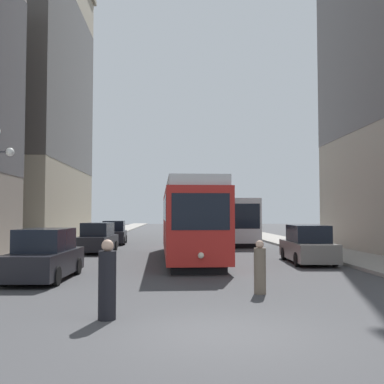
# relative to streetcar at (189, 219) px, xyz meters

# --- Properties ---
(ground_plane) EXTENTS (200.00, 200.00, 0.00)m
(ground_plane) POSITION_rel_streetcar_xyz_m (0.07, -14.82, -2.10)
(ground_plane) COLOR #424244
(sidewalk_left) EXTENTS (3.30, 120.00, 0.15)m
(sidewalk_left) POSITION_rel_streetcar_xyz_m (-8.43, 25.18, -2.03)
(sidewalk_left) COLOR gray
(sidewalk_left) RESTS_ON ground
(sidewalk_right) EXTENTS (3.30, 120.00, 0.15)m
(sidewalk_right) POSITION_rel_streetcar_xyz_m (8.57, 25.18, -2.03)
(sidewalk_right) COLOR gray
(sidewalk_right) RESTS_ON ground
(streetcar) EXTENTS (2.98, 13.80, 3.89)m
(streetcar) POSITION_rel_streetcar_xyz_m (0.00, 0.00, 0.00)
(streetcar) COLOR black
(streetcar) RESTS_ON ground
(transit_bus) EXTENTS (2.60, 12.08, 3.45)m
(transit_bus) POSITION_rel_streetcar_xyz_m (3.92, 12.68, -0.15)
(transit_bus) COLOR black
(transit_bus) RESTS_ON ground
(parked_car_left_near) EXTENTS (2.01, 4.65, 1.82)m
(parked_car_left_near) POSITION_rel_streetcar_xyz_m (-5.47, -7.26, -1.26)
(parked_car_left_near) COLOR black
(parked_car_left_near) RESTS_ON ground
(parked_car_left_mid) EXTENTS (2.06, 4.56, 1.82)m
(parked_car_left_mid) POSITION_rel_streetcar_xyz_m (-5.48, 12.12, -1.26)
(parked_car_left_mid) COLOR black
(parked_car_left_mid) RESTS_ON ground
(parked_car_right_far) EXTENTS (2.06, 4.89, 1.82)m
(parked_car_right_far) POSITION_rel_streetcar_xyz_m (5.62, -2.26, -1.26)
(parked_car_right_far) COLOR black
(parked_car_right_far) RESTS_ON ground
(parked_car_left_far) EXTENTS (2.09, 4.61, 1.82)m
(parked_car_left_far) POSITION_rel_streetcar_xyz_m (-5.47, 4.20, -1.26)
(parked_car_left_far) COLOR black
(parked_car_left_far) RESTS_ON ground
(pedestrian_crossing_near) EXTENTS (0.40, 0.40, 1.78)m
(pedestrian_crossing_near) POSITION_rel_streetcar_xyz_m (-2.34, -13.54, -1.27)
(pedestrian_crossing_near) COLOR black
(pedestrian_crossing_near) RESTS_ON ground
(pedestrian_crossing_far) EXTENTS (0.35, 0.35, 1.57)m
(pedestrian_crossing_far) POSITION_rel_streetcar_xyz_m (1.70, -10.48, -1.37)
(pedestrian_crossing_far) COLOR #6B5B4C
(pedestrian_crossing_far) RESTS_ON ground
(building_left_corner) EXTENTS (10.88, 19.39, 27.15)m
(building_left_corner) POSITION_rel_streetcar_xyz_m (-15.22, 18.57, 11.89)
(building_left_corner) COLOR gray
(building_left_corner) RESTS_ON ground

